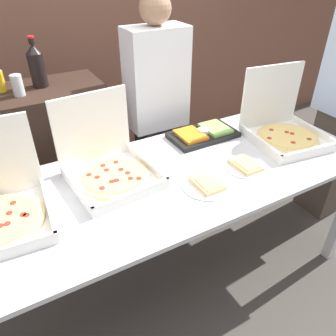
% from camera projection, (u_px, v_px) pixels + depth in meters
% --- Properties ---
extents(ground_plane, '(16.00, 16.00, 0.00)m').
position_uv_depth(ground_plane, '(168.00, 279.00, 2.17)').
color(ground_plane, '#423D38').
extents(brick_wall_behind, '(10.00, 0.06, 2.80)m').
position_uv_depth(brick_wall_behind, '(65.00, 13.00, 2.63)').
color(brick_wall_behind, brown).
rests_on(brick_wall_behind, ground_plane).
extents(buffet_table, '(2.29, 0.86, 0.84)m').
position_uv_depth(buffet_table, '(168.00, 190.00, 1.76)').
color(buffet_table, silver).
rests_on(buffet_table, ground_plane).
extents(pizza_box_near_right, '(0.44, 0.46, 0.41)m').
position_uv_depth(pizza_box_near_right, '(109.00, 165.00, 1.66)').
color(pizza_box_near_right, white).
rests_on(pizza_box_near_right, buffet_table).
extents(pizza_box_far_left, '(0.47, 0.48, 0.42)m').
position_uv_depth(pizza_box_far_left, '(283.00, 127.00, 2.02)').
color(pizza_box_far_left, white).
rests_on(pizza_box_far_left, buffet_table).
extents(paper_plate_front_right, '(0.25, 0.25, 0.03)m').
position_uv_depth(paper_plate_front_right, '(207.00, 184.00, 1.63)').
color(paper_plate_front_right, white).
rests_on(paper_plate_front_right, buffet_table).
extents(paper_plate_front_center, '(0.23, 0.23, 0.03)m').
position_uv_depth(paper_plate_front_center, '(246.00, 165.00, 1.77)').
color(paper_plate_front_center, white).
rests_on(paper_plate_front_center, buffet_table).
extents(veggie_tray, '(0.42, 0.24, 0.05)m').
position_uv_depth(veggie_tray, '(203.00, 134.00, 2.06)').
color(veggie_tray, black).
rests_on(veggie_tray, buffet_table).
extents(sideboard_podium, '(0.64, 0.49, 1.11)m').
position_uv_depth(sideboard_podium, '(65.00, 161.00, 2.37)').
color(sideboard_podium, black).
rests_on(sideboard_podium, ground_plane).
extents(soda_bottle, '(0.10, 0.10, 0.30)m').
position_uv_depth(soda_bottle, '(37.00, 65.00, 1.99)').
color(soda_bottle, black).
rests_on(soda_bottle, sideboard_podium).
extents(soda_can_silver, '(0.07, 0.07, 0.12)m').
position_uv_depth(soda_can_silver, '(17.00, 85.00, 1.90)').
color(soda_can_silver, silver).
rests_on(soda_can_silver, sideboard_podium).
extents(person_guest_cap, '(0.40, 0.22, 1.64)m').
position_uv_depth(person_guest_cap, '(157.00, 116.00, 2.30)').
color(person_guest_cap, black).
rests_on(person_guest_cap, ground_plane).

